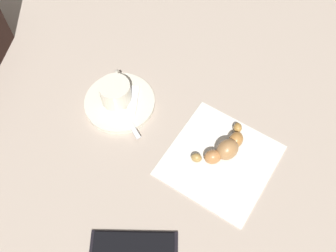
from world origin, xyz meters
TOP-DOWN VIEW (x-y plane):
  - ground_plane at (0.00, 0.00)m, footprint 1.80×1.80m
  - saucer at (-0.12, -0.00)m, footprint 0.14×0.14m
  - espresso_cup at (-0.13, -0.00)m, footprint 0.06×0.08m
  - teaspoon at (-0.12, -0.01)m, footprint 0.13×0.08m
  - sugar_packet at (-0.09, 0.02)m, footprint 0.05×0.07m
  - napkin at (0.12, 0.00)m, footprint 0.19×0.19m
  - croissant at (0.12, 0.02)m, footprint 0.08×0.12m
  - cell_phone at (0.08, -0.23)m, footprint 0.16×0.14m

SIDE VIEW (x-z plane):
  - ground_plane at x=0.00m, z-range 0.00..0.00m
  - napkin at x=0.12m, z-range 0.00..0.00m
  - cell_phone at x=0.08m, z-range 0.00..0.01m
  - saucer at x=-0.12m, z-range 0.00..0.01m
  - teaspoon at x=-0.12m, z-range 0.01..0.02m
  - sugar_packet at x=-0.09m, z-range 0.01..0.02m
  - croissant at x=0.12m, z-range 0.00..0.04m
  - espresso_cup at x=-0.13m, z-range 0.01..0.06m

